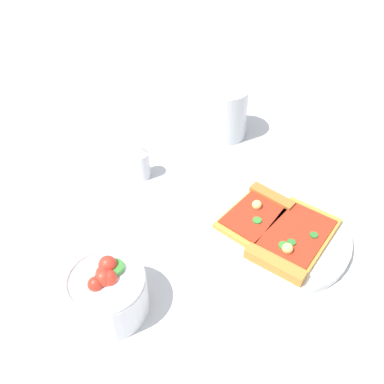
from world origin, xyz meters
The scene contains 7 objects.
ground_plane centered at (0.00, 0.00, 0.00)m, with size 2.40×2.40×0.00m, color silver.
plate centered at (-0.03, -0.05, 0.01)m, with size 0.23×0.23×0.01m, color silver.
pizza_slice_near centered at (-0.06, -0.06, 0.02)m, with size 0.18×0.17×0.02m.
pizza_slice_far centered at (0.01, -0.02, 0.02)m, with size 0.14×0.14×0.02m.
salad_bowl centered at (-0.13, 0.22, 0.04)m, with size 0.11×0.11×0.08m.
soda_glass centered at (0.25, -0.02, 0.05)m, with size 0.08×0.08×0.11m.
pepper_shaker centered at (0.14, 0.16, 0.03)m, with size 0.03×0.03×0.07m.
Camera 1 is at (-0.50, 0.15, 0.56)m, focal length 42.93 mm.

